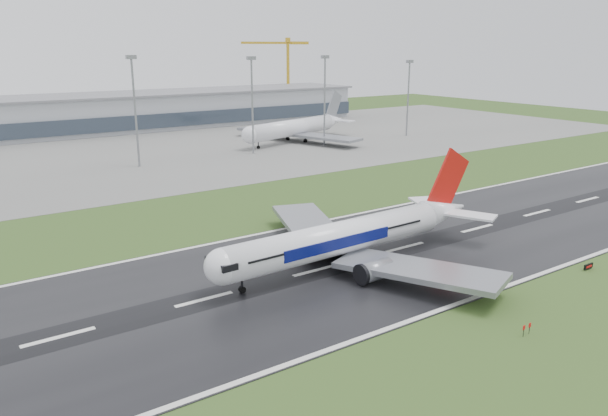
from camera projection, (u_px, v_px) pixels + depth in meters
ground at (405, 248)px, 105.35m from camera, size 520.00×520.00×0.00m
runway at (405, 247)px, 105.34m from camera, size 400.00×45.00×0.10m
apron at (157, 150)px, 204.58m from camera, size 400.00×130.00×0.08m
terminal at (106, 114)px, 250.21m from camera, size 240.00×36.00×15.00m
main_airliner at (356, 215)px, 96.17m from camera, size 57.26×54.69×16.44m
parked_airliner at (295, 119)px, 221.05m from camera, size 73.41×70.66×17.52m
tower_crane at (288, 76)px, 315.53m from camera, size 40.82×4.23×40.56m
runway_sign at (588, 267)px, 94.76m from camera, size 2.30×0.29×1.04m
floodmast_2 at (135, 114)px, 172.29m from camera, size 0.64×0.64×31.95m
floodmast_3 at (252, 108)px, 194.22m from camera, size 0.64×0.64×31.25m
floodmast_4 at (325, 103)px, 210.71m from camera, size 0.64×0.64×31.37m
floodmast_5 at (408, 100)px, 233.95m from camera, size 0.64×0.64×29.23m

